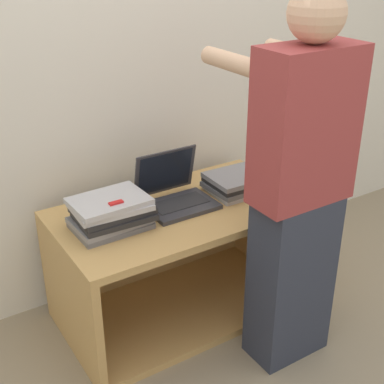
# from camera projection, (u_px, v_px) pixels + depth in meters

# --- Properties ---
(ground_plane) EXTENTS (12.00, 12.00, 0.00)m
(ground_plane) POSITION_uv_depth(u_px,v_px,m) (218.00, 345.00, 2.47)
(ground_plane) COLOR gray
(wall_back) EXTENTS (8.00, 0.05, 2.40)m
(wall_back) POSITION_uv_depth(u_px,v_px,m) (132.00, 55.00, 2.52)
(wall_back) COLOR silver
(wall_back) RESTS_ON ground_plane
(cart) EXTENTS (1.17, 0.65, 0.58)m
(cart) POSITION_uv_depth(u_px,v_px,m) (175.00, 254.00, 2.64)
(cart) COLOR tan
(cart) RESTS_ON ground_plane
(laptop_open) EXTENTS (0.31, 0.28, 0.24)m
(laptop_open) POSITION_uv_depth(u_px,v_px,m) (175.00, 194.00, 2.48)
(laptop_open) COLOR #333338
(laptop_open) RESTS_ON cart
(laptop_stack_left) EXTENTS (0.34, 0.25, 0.14)m
(laptop_stack_left) POSITION_uv_depth(u_px,v_px,m) (111.00, 213.00, 2.27)
(laptop_stack_left) COLOR slate
(laptop_stack_left) RESTS_ON cart
(laptop_stack_right) EXTENTS (0.33, 0.25, 0.09)m
(laptop_stack_right) POSITION_uv_depth(u_px,v_px,m) (240.00, 182.00, 2.61)
(laptop_stack_right) COLOR #B7B7BC
(laptop_stack_right) RESTS_ON cart
(person) EXTENTS (0.40, 0.52, 1.58)m
(person) POSITION_uv_depth(u_px,v_px,m) (298.00, 193.00, 2.12)
(person) COLOR #2D3342
(person) RESTS_ON ground_plane
(inventory_tag) EXTENTS (0.06, 0.02, 0.01)m
(inventory_tag) POSITION_uv_depth(u_px,v_px,m) (116.00, 203.00, 2.19)
(inventory_tag) COLOR red
(inventory_tag) RESTS_ON laptop_stack_left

